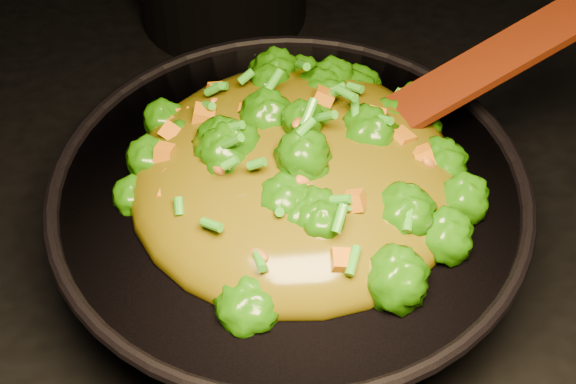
{
  "coord_description": "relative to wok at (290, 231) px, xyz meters",
  "views": [
    {
      "loc": [
        -0.07,
        -0.62,
        1.56
      ],
      "look_at": [
        0.0,
        -0.11,
        1.0
      ],
      "focal_mm": 55.0,
      "sensor_mm": 36.0,
      "label": 1
    }
  ],
  "objects": [
    {
      "name": "wok",
      "position": [
        0.0,
        0.0,
        0.0
      ],
      "size": [
        0.49,
        0.49,
        0.11
      ],
      "primitive_type": null,
      "rotation": [
        0.0,
        0.0,
        -0.27
      ],
      "color": "black",
      "rests_on": "stovetop"
    },
    {
      "name": "stir_fry",
      "position": [
        0.01,
        0.0,
        0.1
      ],
      "size": [
        0.29,
        0.29,
        0.1
      ],
      "primitive_type": null,
      "rotation": [
        0.0,
        0.0,
        -0.03
      ],
      "color": "#1D5A06",
      "rests_on": "wok"
    },
    {
      "name": "spatula",
      "position": [
        0.14,
        0.05,
        0.11
      ],
      "size": [
        0.28,
        0.1,
        0.12
      ],
      "primitive_type": "cube",
      "rotation": [
        0.0,
        -0.38,
        0.22
      ],
      "color": "#341807",
      "rests_on": "wok"
    }
  ]
}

